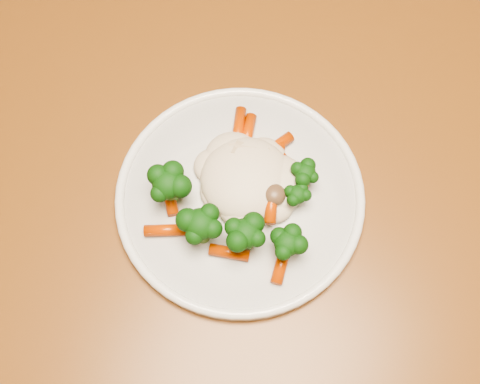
# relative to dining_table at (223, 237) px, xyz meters

# --- Properties ---
(dining_table) EXTENTS (1.29, 1.07, 0.75)m
(dining_table) POSITION_rel_dining_table_xyz_m (0.00, 0.00, 0.00)
(dining_table) COLOR brown
(dining_table) RESTS_ON ground
(plate) EXTENTS (0.26, 0.26, 0.01)m
(plate) POSITION_rel_dining_table_xyz_m (0.02, 0.01, 0.12)
(plate) COLOR white
(plate) RESTS_ON dining_table
(meal) EXTENTS (0.18, 0.18, 0.05)m
(meal) POSITION_rel_dining_table_xyz_m (0.02, 0.01, 0.14)
(meal) COLOR beige
(meal) RESTS_ON plate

